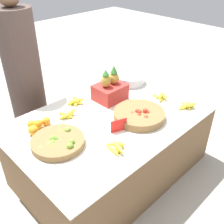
{
  "coord_description": "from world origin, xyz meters",
  "views": [
    {
      "loc": [
        -1.35,
        -1.38,
        1.92
      ],
      "look_at": [
        0.0,
        0.0,
        0.69
      ],
      "focal_mm": 42.0,
      "sensor_mm": 36.0,
      "label": 1
    }
  ],
  "objects": [
    {
      "name": "metal_bowl",
      "position": [
        0.61,
        0.35,
        0.69
      ],
      "size": [
        0.31,
        0.31,
        0.1
      ],
      "color": "#B7B7BF",
      "rests_on": "market_table"
    },
    {
      "name": "tomato_basket",
      "position": [
        0.16,
        -0.18,
        0.68
      ],
      "size": [
        0.45,
        0.45,
        0.1
      ],
      "color": "olive",
      "rests_on": "market_table"
    },
    {
      "name": "lime_bowl",
      "position": [
        -0.56,
        0.01,
        0.67
      ],
      "size": [
        0.4,
        0.4,
        0.09
      ],
      "color": "olive",
      "rests_on": "market_table"
    },
    {
      "name": "banana_bunch_middle_left",
      "position": [
        -0.09,
        0.41,
        0.67
      ],
      "size": [
        0.17,
        0.16,
        0.06
      ],
      "color": "yellow",
      "rests_on": "market_table"
    },
    {
      "name": "ground_plane",
      "position": [
        0.0,
        0.0,
        0.0
      ],
      "size": [
        12.0,
        12.0,
        0.0
      ],
      "primitive_type": "plane",
      "color": "#ADA599"
    },
    {
      "name": "banana_bunch_front_left",
      "position": [
        -0.28,
        -0.34,
        0.66
      ],
      "size": [
        0.15,
        0.18,
        0.05
      ],
      "color": "yellow",
      "rests_on": "market_table"
    },
    {
      "name": "banana_bunch_back_center",
      "position": [
        0.61,
        -0.38,
        0.66
      ],
      "size": [
        0.17,
        0.15,
        0.06
      ],
      "color": "yellow",
      "rests_on": "market_table"
    },
    {
      "name": "banana_bunch_front_right",
      "position": [
        0.57,
        -0.11,
        0.67
      ],
      "size": [
        0.19,
        0.2,
        0.06
      ],
      "color": "yellow",
      "rests_on": "market_table"
    },
    {
      "name": "market_table",
      "position": [
        0.0,
        0.0,
        0.32
      ],
      "size": [
        1.78,
        1.15,
        0.64
      ],
      "color": "brown",
      "rests_on": "ground_plane"
    },
    {
      "name": "price_sign",
      "position": [
        -0.11,
        -0.19,
        0.7
      ],
      "size": [
        0.13,
        0.05,
        0.11
      ],
      "rotation": [
        0.0,
        0.0,
        -0.34
      ],
      "color": "red",
      "rests_on": "market_table"
    },
    {
      "name": "produce_crate",
      "position": [
        0.21,
        0.24,
        0.75
      ],
      "size": [
        0.29,
        0.24,
        0.34
      ],
      "color": "#B22D28",
      "rests_on": "market_table"
    },
    {
      "name": "vendor_person",
      "position": [
        -0.29,
        0.97,
        0.77
      ],
      "size": [
        0.36,
        0.36,
        1.67
      ],
      "color": "#473833",
      "rests_on": "ground_plane"
    },
    {
      "name": "orange_pile",
      "position": [
        -0.57,
        0.29,
        0.68
      ],
      "size": [
        0.23,
        0.17,
        0.08
      ],
      "color": "orange",
      "rests_on": "market_table"
    },
    {
      "name": "banana_bunch_front_center",
      "position": [
        -0.29,
        0.27,
        0.66
      ],
      "size": [
        0.18,
        0.17,
        0.06
      ],
      "color": "yellow",
      "rests_on": "market_table"
    }
  ]
}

